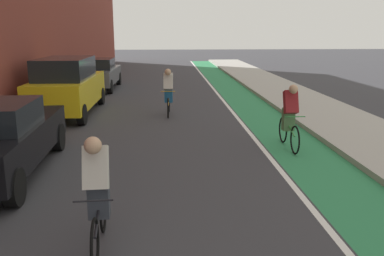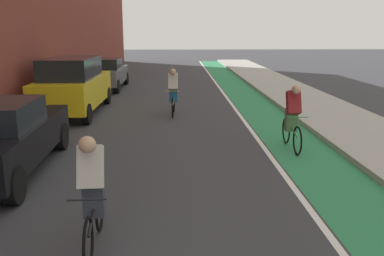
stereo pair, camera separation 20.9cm
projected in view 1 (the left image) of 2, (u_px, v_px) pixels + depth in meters
name	position (u px, v px, depth m)	size (l,w,h in m)	color
ground_plane	(162.00, 106.00, 16.10)	(95.61, 95.61, 0.00)	#38383D
bike_lane_paint	(241.00, 97.00, 18.26)	(1.60, 43.46, 0.00)	#2D8451
lane_divider_stripe	(220.00, 97.00, 18.20)	(0.12, 43.46, 0.00)	white
sidewalk_right	(289.00, 95.00, 18.38)	(2.81, 43.46, 0.14)	#A8A59E
parked_suv_yellow_cab	(68.00, 85.00, 14.33)	(1.87, 4.81, 1.98)	yellow
parked_sedan_gray	(97.00, 73.00, 20.52)	(1.94, 4.47, 1.53)	#595B60
cyclist_mid	(97.00, 190.00, 5.41)	(0.48, 1.73, 1.62)	black
cyclist_trailing	(290.00, 116.00, 10.20)	(0.48, 1.74, 1.63)	black
cyclist_far	(168.00, 91.00, 14.22)	(0.48, 1.75, 1.63)	black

